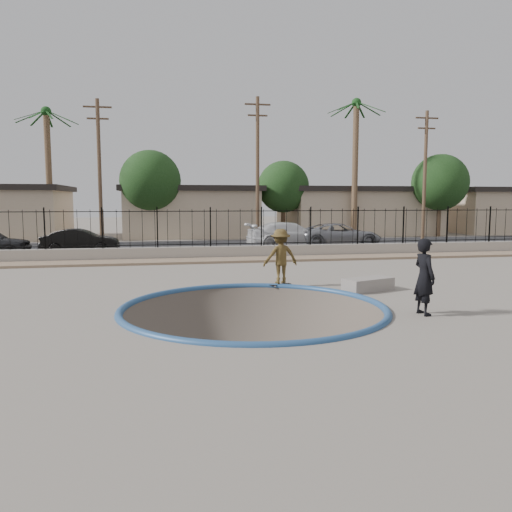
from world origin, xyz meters
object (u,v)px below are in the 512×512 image
object	(u,v)px
concrete_ledge	(368,284)
car_d	(339,235)
car_c	(290,235)
skateboard	(280,285)
skater	(280,259)
videographer	(424,277)
car_b	(81,241)

from	to	relation	value
concrete_ledge	car_d	xyz separation A→B (m)	(4.27, 14.13, 0.54)
car_c	skateboard	bearing A→B (deg)	160.28
concrete_ledge	car_d	bearing A→B (deg)	73.19
skater	car_d	xyz separation A→B (m)	(6.77, 12.81, -0.16)
car_c	videographer	bearing A→B (deg)	172.47
videographer	car_b	world-z (taller)	videographer
car_b	car_c	xyz separation A→B (m)	(11.67, 1.19, 0.10)
car_c	skater	bearing A→B (deg)	160.28
skateboard	car_b	size ratio (longest dim) A/B	0.20
car_d	skater	bearing A→B (deg)	151.89
skater	videographer	world-z (taller)	videographer
skateboard	car_c	bearing A→B (deg)	54.55
videographer	car_d	world-z (taller)	videographer
skateboard	car_c	distance (m)	13.34
concrete_ledge	car_c	xyz separation A→B (m)	(1.17, 14.13, 0.58)
car_c	car_b	bearing A→B (deg)	92.14
skateboard	car_d	world-z (taller)	car_d
skater	car_c	world-z (taller)	skater
videographer	skateboard	bearing A→B (deg)	22.15
skater	skateboard	xyz separation A→B (m)	(0.00, 0.00, -0.84)
skateboard	videographer	world-z (taller)	videographer
skateboard	car_b	distance (m)	14.11
car_c	car_d	world-z (taller)	car_c
skater	car_b	bearing A→B (deg)	-60.84
skater	car_d	distance (m)	14.49
car_b	car_c	size ratio (longest dim) A/B	0.76
skateboard	concrete_ledge	bearing A→B (deg)	-47.27
car_b	videographer	bearing A→B (deg)	-146.10
videographer	skater	bearing A→B (deg)	22.15
concrete_ledge	videographer	bearing A→B (deg)	-90.00
concrete_ledge	car_c	distance (m)	14.19
skateboard	car_d	distance (m)	14.50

